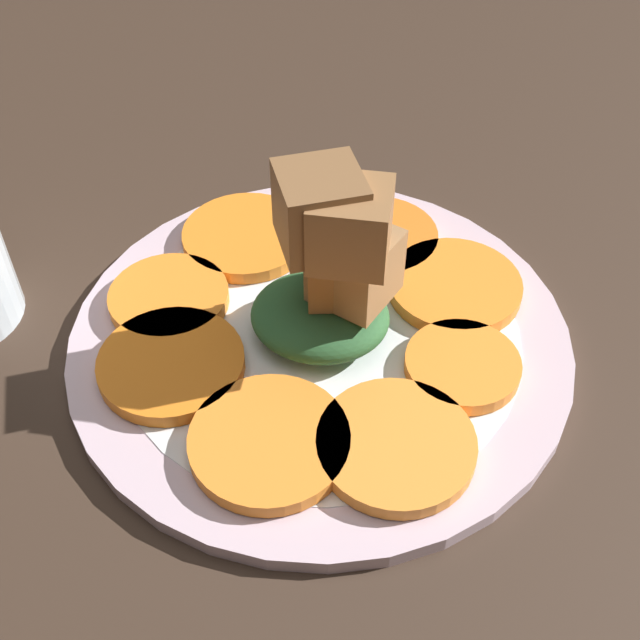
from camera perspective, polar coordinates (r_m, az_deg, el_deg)
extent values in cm
cube|color=#38281E|center=(49.89, 0.00, -2.49)|extent=(120.00, 120.00, 2.00)
cylinder|color=silver|center=(48.78, 0.00, -1.32)|extent=(30.22, 30.22, 1.00)
cylinder|color=white|center=(48.74, 0.00, -1.28)|extent=(24.17, 24.17, 1.00)
cylinder|color=orange|center=(42.70, -3.62, -8.62)|extent=(8.59, 8.59, 0.90)
cylinder|color=orange|center=(42.67, 5.43, -8.83)|extent=(8.46, 8.46, 0.90)
cylinder|color=orange|center=(46.64, 10.10, -3.20)|extent=(6.65, 6.65, 0.90)
cylinder|color=orange|center=(51.25, 9.55, 2.40)|extent=(8.43, 8.43, 0.90)
cylinder|color=orange|center=(54.26, 4.13, 5.87)|extent=(8.04, 8.04, 0.90)
cylinder|color=orange|center=(54.44, -5.27, 5.95)|extent=(8.58, 8.58, 0.90)
cylinder|color=orange|center=(50.65, -10.69, 1.57)|extent=(7.45, 7.45, 0.90)
cylinder|color=orange|center=(46.79, -10.53, -3.08)|extent=(8.46, 8.46, 0.90)
ellipsoid|color=#2D6033|center=(47.35, 0.00, 0.32)|extent=(8.26, 7.44, 2.77)
cube|color=#9E754C|center=(45.34, 2.50, 3.85)|extent=(5.54, 5.54, 4.20)
cube|color=olive|center=(46.22, 1.62, 4.21)|extent=(4.67, 4.67, 3.43)
cube|color=olive|center=(45.61, 1.58, 3.97)|extent=(4.66, 4.66, 3.95)
cube|color=brown|center=(42.13, -0.06, 7.85)|extent=(5.70, 5.70, 4.31)
cube|color=olive|center=(41.61, 2.17, 6.74)|extent=(4.17, 4.17, 4.12)
cube|color=silver|center=(54.84, -2.86, 6.11)|extent=(12.18, 1.80, 0.40)
cube|color=silver|center=(53.74, 4.19, 5.06)|extent=(1.60, 2.39, 0.40)
cube|color=silver|center=(54.28, 7.64, 5.21)|extent=(4.79, 0.58, 0.40)
cube|color=silver|center=(53.77, 7.54, 4.76)|extent=(4.79, 0.58, 0.40)
cube|color=silver|center=(53.26, 7.44, 4.31)|extent=(4.79, 0.58, 0.40)
cube|color=silver|center=(52.76, 7.34, 3.84)|extent=(4.79, 0.58, 0.40)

